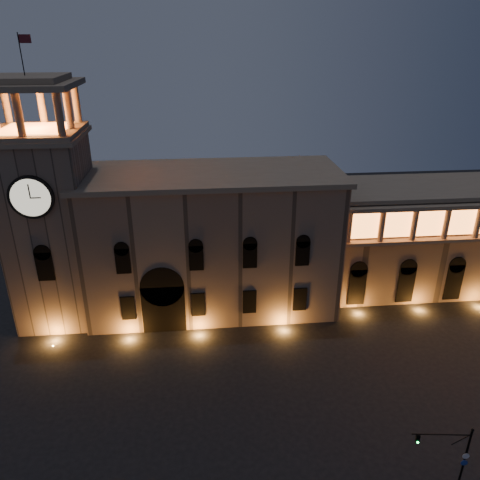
{
  "coord_description": "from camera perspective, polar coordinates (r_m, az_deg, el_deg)",
  "views": [
    {
      "loc": [
        -3.66,
        -30.77,
        32.42
      ],
      "look_at": [
        0.89,
        16.0,
        11.45
      ],
      "focal_mm": 35.0,
      "sensor_mm": 36.0,
      "label": 1
    }
  ],
  "objects": [
    {
      "name": "colonnade_wing",
      "position": [
        69.94,
        25.58,
        0.55
      ],
      "size": [
        40.6,
        11.5,
        14.5
      ],
      "color": "#755D4B",
      "rests_on": "ground"
    },
    {
      "name": "clock_tower",
      "position": [
        57.95,
        -22.08,
        2.11
      ],
      "size": [
        9.8,
        9.8,
        32.4
      ],
      "color": "#7A614F",
      "rests_on": "ground"
    },
    {
      "name": "ground",
      "position": [
        44.85,
        0.92,
        -22.25
      ],
      "size": [
        160.0,
        160.0,
        0.0
      ],
      "primitive_type": "plane",
      "color": "black",
      "rests_on": "ground"
    },
    {
      "name": "government_building",
      "position": [
        57.79,
        -3.49,
        -0.16
      ],
      "size": [
        30.8,
        12.8,
        17.6
      ],
      "color": "#7A614F",
      "rests_on": "ground"
    },
    {
      "name": "traffic_light",
      "position": [
        41.77,
        24.7,
        -23.0
      ],
      "size": [
        4.53,
        0.84,
        6.25
      ],
      "rotation": [
        0.0,
        0.0,
        -0.12
      ],
      "color": "black",
      "rests_on": "ground"
    }
  ]
}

